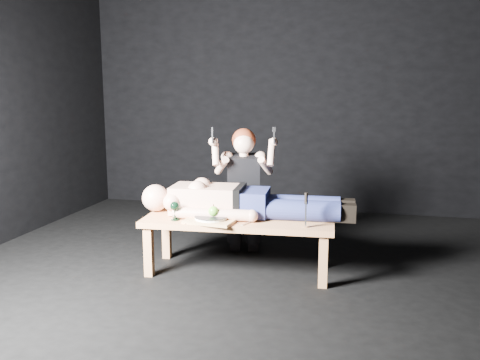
{
  "coord_description": "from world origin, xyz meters",
  "views": [
    {
      "loc": [
        0.84,
        -3.71,
        1.47
      ],
      "look_at": [
        -0.1,
        0.22,
        0.75
      ],
      "focal_mm": 38.29,
      "sensor_mm": 36.0,
      "label": 1
    }
  ],
  "objects_px": {
    "lying_man": "(247,198)",
    "kneeling_woman": "(244,189)",
    "goblet": "(175,211)",
    "serving_tray": "(211,220)",
    "table": "(239,245)",
    "carving_knife": "(306,210)"
  },
  "relations": [
    {
      "from": "table",
      "to": "goblet",
      "type": "height_order",
      "value": "goblet"
    },
    {
      "from": "table",
      "to": "kneeling_woman",
      "type": "distance_m",
      "value": 0.64
    },
    {
      "from": "serving_tray",
      "to": "carving_knife",
      "type": "bearing_deg",
      "value": 0.65
    },
    {
      "from": "goblet",
      "to": "carving_knife",
      "type": "xyz_separation_m",
      "value": [
        1.02,
        0.03,
        0.06
      ]
    },
    {
      "from": "table",
      "to": "lying_man",
      "type": "distance_m",
      "value": 0.38
    },
    {
      "from": "goblet",
      "to": "carving_knife",
      "type": "relative_size",
      "value": 0.57
    },
    {
      "from": "table",
      "to": "lying_man",
      "type": "xyz_separation_m",
      "value": [
        0.04,
        0.1,
        0.37
      ]
    },
    {
      "from": "serving_tray",
      "to": "table",
      "type": "bearing_deg",
      "value": 44.07
    },
    {
      "from": "table",
      "to": "kneeling_woman",
      "type": "xyz_separation_m",
      "value": [
        -0.07,
        0.52,
        0.36
      ]
    },
    {
      "from": "serving_tray",
      "to": "goblet",
      "type": "bearing_deg",
      "value": -176.02
    },
    {
      "from": "table",
      "to": "goblet",
      "type": "relative_size",
      "value": 9.99
    },
    {
      "from": "serving_tray",
      "to": "goblet",
      "type": "height_order",
      "value": "goblet"
    },
    {
      "from": "kneeling_woman",
      "to": "carving_knife",
      "type": "xyz_separation_m",
      "value": [
        0.63,
        -0.69,
        -0.0
      ]
    },
    {
      "from": "table",
      "to": "goblet",
      "type": "bearing_deg",
      "value": -161.11
    },
    {
      "from": "lying_man",
      "to": "goblet",
      "type": "xyz_separation_m",
      "value": [
        -0.51,
        -0.29,
        -0.07
      ]
    },
    {
      "from": "lying_man",
      "to": "carving_knife",
      "type": "xyz_separation_m",
      "value": [
        0.51,
        -0.26,
        -0.01
      ]
    },
    {
      "from": "table",
      "to": "carving_knife",
      "type": "bearing_deg",
      "value": -20.08
    },
    {
      "from": "goblet",
      "to": "serving_tray",
      "type": "bearing_deg",
      "value": 3.98
    },
    {
      "from": "kneeling_woman",
      "to": "goblet",
      "type": "height_order",
      "value": "kneeling_woman"
    },
    {
      "from": "lying_man",
      "to": "kneeling_woman",
      "type": "height_order",
      "value": "kneeling_woman"
    },
    {
      "from": "carving_knife",
      "to": "kneeling_woman",
      "type": "bearing_deg",
      "value": 129.04
    },
    {
      "from": "serving_tray",
      "to": "carving_knife",
      "type": "distance_m",
      "value": 0.74
    }
  ]
}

